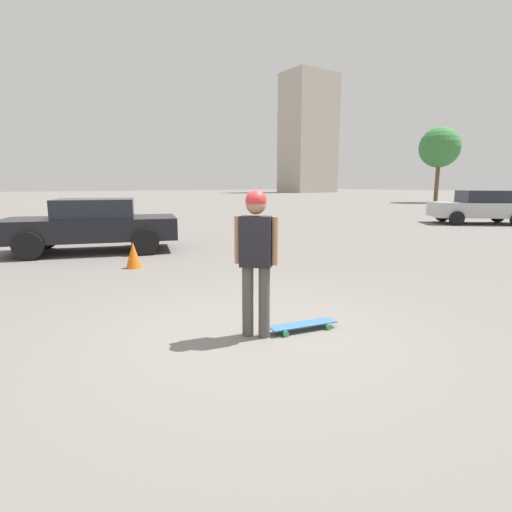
{
  "coord_description": "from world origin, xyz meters",
  "views": [
    {
      "loc": [
        2.53,
        3.78,
        1.8
      ],
      "look_at": [
        0.0,
        0.0,
        0.98
      ],
      "focal_mm": 28.0,
      "sensor_mm": 36.0,
      "label": 1
    }
  ],
  "objects_px": {
    "person": "(256,250)",
    "skateboard": "(303,325)",
    "traffic_cone": "(133,255)",
    "car_parked_near": "(93,224)",
    "car_parked_far": "(480,207)"
  },
  "relations": [
    {
      "from": "skateboard",
      "to": "traffic_cone",
      "type": "relative_size",
      "value": 1.61
    },
    {
      "from": "person",
      "to": "skateboard",
      "type": "relative_size",
      "value": 1.92
    },
    {
      "from": "car_parked_near",
      "to": "skateboard",
      "type": "bearing_deg",
      "value": 114.23
    },
    {
      "from": "skateboard",
      "to": "traffic_cone",
      "type": "distance_m",
      "value": 4.98
    },
    {
      "from": "person",
      "to": "car_parked_near",
      "type": "distance_m",
      "value": 7.49
    },
    {
      "from": "car_parked_far",
      "to": "traffic_cone",
      "type": "distance_m",
      "value": 16.25
    },
    {
      "from": "skateboard",
      "to": "car_parked_near",
      "type": "height_order",
      "value": "car_parked_near"
    },
    {
      "from": "person",
      "to": "traffic_cone",
      "type": "relative_size",
      "value": 3.09
    },
    {
      "from": "person",
      "to": "skateboard",
      "type": "distance_m",
      "value": 1.16
    },
    {
      "from": "car_parked_near",
      "to": "car_parked_far",
      "type": "distance_m",
      "value": 16.53
    },
    {
      "from": "car_parked_far",
      "to": "skateboard",
      "type": "bearing_deg",
      "value": 61.55
    },
    {
      "from": "car_parked_near",
      "to": "traffic_cone",
      "type": "distance_m",
      "value": 2.76
    },
    {
      "from": "skateboard",
      "to": "car_parked_near",
      "type": "relative_size",
      "value": 0.19
    },
    {
      "from": "person",
      "to": "skateboard",
      "type": "height_order",
      "value": "person"
    },
    {
      "from": "car_parked_near",
      "to": "car_parked_far",
      "type": "bearing_deg",
      "value": -167.85
    }
  ]
}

